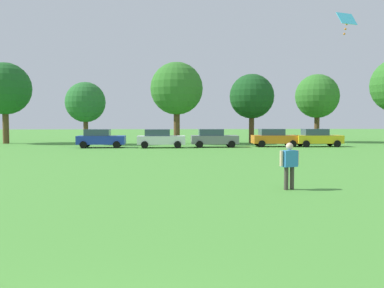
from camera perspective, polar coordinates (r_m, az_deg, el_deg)
name	(u,v)px	position (r m, az deg, el deg)	size (l,w,h in m)	color
ground_plane	(151,153)	(33.86, -5.35, -1.16)	(160.00, 160.00, 0.00)	#4C9338
adult_bystander	(289,162)	(16.53, 12.51, -2.27)	(0.78, 0.49, 1.73)	#3F3833
kite	(346,21)	(21.84, 19.40, 14.87)	(1.00, 0.70, 1.03)	#3FBFE5
parked_car_blue_0	(100,138)	(40.78, -11.80, 0.73)	(4.30, 2.02, 1.68)	#1E38AD
parked_car_white_1	(160,138)	(39.95, -4.14, 0.74)	(4.30, 2.02, 1.68)	white
parked_car_gray_2	(214,138)	(40.65, 2.82, 0.79)	(4.30, 2.02, 1.68)	slate
parked_car_orange_3	(274,138)	(42.18, 10.61, 0.83)	(4.30, 2.02, 1.68)	orange
parked_car_yellow_4	(318,138)	(43.05, 15.97, 0.80)	(4.30, 2.02, 1.68)	yellow
tree_far_left	(5,89)	(50.79, -23.10, 6.60)	(5.51, 5.51, 8.59)	brown
tree_left	(85,102)	(46.08, -13.66, 5.27)	(4.08, 4.08, 6.37)	brown
tree_center_left	(177,89)	(46.10, -2.00, 7.18)	(5.47, 5.47, 8.53)	brown
tree_center_right	(252,97)	(47.65, 7.76, 6.12)	(4.76, 4.76, 7.42)	brown
tree_right	(317,96)	(51.28, 15.94, 5.96)	(4.88, 4.88, 7.61)	brown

